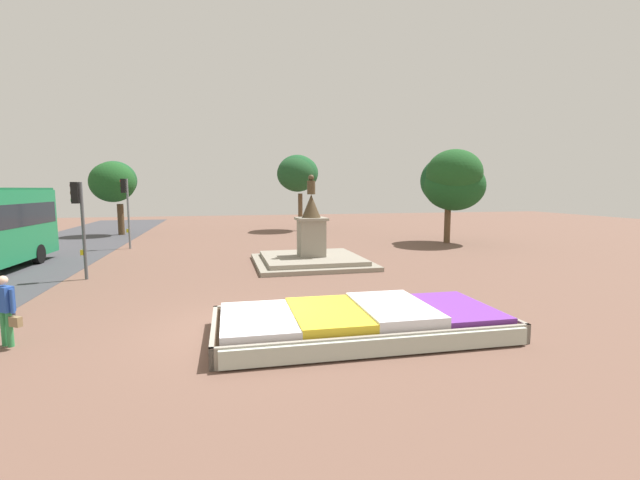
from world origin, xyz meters
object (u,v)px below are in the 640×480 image
traffic_light_far_corner (126,201)px  kerb_bollard_north (11,302)px  flower_planter (361,322)px  traffic_light_mid_block (79,213)px  statue_monument (311,251)px  pedestrian_with_handbag (6,307)px

traffic_light_far_corner → kerb_bollard_north: size_ratio=5.19×
flower_planter → traffic_light_mid_block: bearing=135.3°
statue_monument → traffic_light_far_corner: (-9.30, 7.37, 2.16)m
traffic_light_mid_block → traffic_light_far_corner: (-0.07, 8.70, 0.20)m
kerb_bollard_north → flower_planter: bearing=-21.7°
statue_monument → pedestrian_with_handbag: bearing=-135.1°
flower_planter → traffic_light_far_corner: size_ratio=1.75×
traffic_light_far_corner → flower_planter: bearing=-63.5°
statue_monument → traffic_light_far_corner: bearing=141.6°
pedestrian_with_handbag → traffic_light_mid_block: bearing=94.2°
traffic_light_mid_block → traffic_light_far_corner: size_ratio=0.92×
statue_monument → kerb_bollard_north: size_ratio=6.62×
flower_planter → pedestrian_with_handbag: (-7.85, 0.98, 0.60)m
traffic_light_mid_block → pedestrian_with_handbag: traffic_light_mid_block is taller
traffic_light_mid_block → kerb_bollard_north: traffic_light_mid_block is taller
flower_planter → traffic_light_far_corner: (-8.46, 16.99, 2.47)m
statue_monument → flower_planter: bearing=-95.0°
statue_monument → traffic_light_mid_block: bearing=-171.8°
pedestrian_with_handbag → kerb_bollard_north: size_ratio=2.04×
flower_planter → traffic_light_mid_block: traffic_light_mid_block is taller
statue_monument → traffic_light_mid_block: size_ratio=1.39×
flower_planter → traffic_light_far_corner: bearing=116.5°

